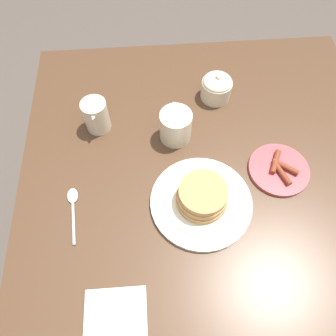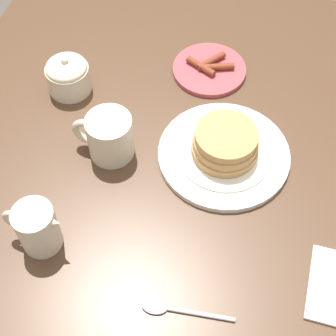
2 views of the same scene
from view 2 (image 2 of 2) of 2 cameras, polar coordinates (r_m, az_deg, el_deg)
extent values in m
plane|color=#51473F|center=(1.66, 4.35, -13.79)|extent=(8.00, 8.00, 0.00)
cube|color=#4C3321|center=(0.99, 7.11, 2.15)|extent=(1.17, 0.96, 0.03)
cube|color=#4C3321|center=(1.66, -9.58, 9.19)|extent=(0.07, 0.07, 0.75)
cylinder|color=white|center=(0.95, 6.19, 1.50)|extent=(0.24, 0.24, 0.01)
cylinder|color=white|center=(0.95, 6.23, 1.79)|extent=(0.18, 0.18, 0.00)
cylinder|color=tan|center=(0.94, 6.29, 2.17)|extent=(0.12, 0.12, 0.02)
cylinder|color=tan|center=(0.93, 6.39, 2.82)|extent=(0.12, 0.12, 0.02)
cylinder|color=tan|center=(0.91, 6.49, 3.48)|extent=(0.11, 0.11, 0.02)
cylinder|color=#B2474C|center=(1.10, 4.59, 10.82)|extent=(0.15, 0.15, 0.01)
cylinder|color=brown|center=(1.09, 5.51, 11.09)|extent=(0.07, 0.04, 0.01)
cylinder|color=brown|center=(1.09, 3.66, 11.18)|extent=(0.07, 0.04, 0.01)
cylinder|color=brown|center=(1.10, 4.80, 11.75)|extent=(0.05, 0.06, 0.01)
cylinder|color=beige|center=(0.93, -6.42, 3.46)|extent=(0.08, 0.08, 0.09)
torus|color=beige|center=(0.94, -8.82, 3.97)|extent=(0.06, 0.01, 0.06)
cylinder|color=brown|center=(0.90, -6.64, 4.91)|extent=(0.07, 0.07, 0.00)
cylinder|color=beige|center=(0.85, -14.25, -6.47)|extent=(0.07, 0.07, 0.09)
cone|color=beige|center=(0.81, -12.82, -5.90)|extent=(0.04, 0.03, 0.04)
torus|color=beige|center=(0.85, -16.39, -5.59)|extent=(0.05, 0.01, 0.05)
cylinder|color=beige|center=(1.06, -10.95, 9.70)|extent=(0.09, 0.09, 0.06)
ellipsoid|color=beige|center=(1.04, -11.22, 10.89)|extent=(0.08, 0.08, 0.03)
sphere|color=beige|center=(1.03, -11.38, 11.58)|extent=(0.02, 0.02, 0.02)
cylinder|color=silver|center=(0.81, 3.70, -15.86)|extent=(0.10, 0.02, 0.01)
ellipsoid|color=silver|center=(0.82, -1.49, -15.06)|extent=(0.04, 0.03, 0.01)
camera|label=1|loc=(0.54, 56.41, 31.44)|focal=35.00mm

